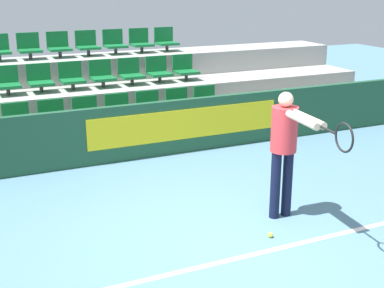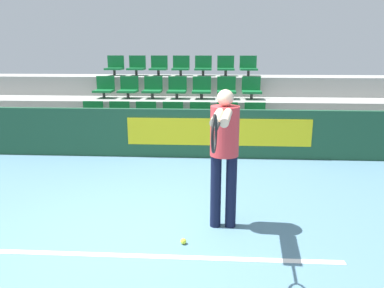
{
  "view_description": "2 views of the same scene",
  "coord_description": "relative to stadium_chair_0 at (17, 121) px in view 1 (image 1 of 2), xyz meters",
  "views": [
    {
      "loc": [
        -2.72,
        -4.98,
        3.04
      ],
      "look_at": [
        0.31,
        1.65,
        0.75
      ],
      "focal_mm": 50.0,
      "sensor_mm": 36.0,
      "label": 1
    },
    {
      "loc": [
        0.91,
        -3.8,
        2.11
      ],
      "look_at": [
        0.58,
        1.7,
        0.72
      ],
      "focal_mm": 35.0,
      "sensor_mm": 36.0,
      "label": 2
    }
  ],
  "objects": [
    {
      "name": "stadium_chair_9",
      "position": [
        1.19,
        1.07,
        0.48
      ],
      "size": [
        0.45,
        0.45,
        0.52
      ],
      "color": "#333333",
      "rests_on": "bleacher_tier_middle"
    },
    {
      "name": "stadium_chair_10",
      "position": [
        1.79,
        1.07,
        0.48
      ],
      "size": [
        0.45,
        0.45,
        0.52
      ],
      "color": "#333333",
      "rests_on": "bleacher_tier_middle"
    },
    {
      "name": "stadium_chair_11",
      "position": [
        2.38,
        1.07,
        0.48
      ],
      "size": [
        0.45,
        0.45,
        0.52
      ],
      "color": "#333333",
      "rests_on": "bleacher_tier_middle"
    },
    {
      "name": "stadium_chair_16",
      "position": [
        1.19,
        2.13,
        0.95
      ],
      "size": [
        0.45,
        0.45,
        0.52
      ],
      "color": "#333333",
      "rests_on": "bleacher_tier_back"
    },
    {
      "name": "stadium_chair_19",
      "position": [
        2.98,
        2.13,
        0.95
      ],
      "size": [
        0.45,
        0.45,
        0.52
      ],
      "color": "#333333",
      "rests_on": "bleacher_tier_back"
    },
    {
      "name": "stadium_chair_3",
      "position": [
        1.79,
        0.0,
        0.0
      ],
      "size": [
        0.45,
        0.45,
        0.52
      ],
      "color": "#333333",
      "rests_on": "bleacher_tier_front"
    },
    {
      "name": "stadium_chair_1",
      "position": [
        0.6,
        0.0,
        0.0
      ],
      "size": [
        0.45,
        0.45,
        0.52
      ],
      "color": "#333333",
      "rests_on": "bleacher_tier_front"
    },
    {
      "name": "stadium_chair_8",
      "position": [
        0.6,
        1.07,
        0.48
      ],
      "size": [
        0.45,
        0.45,
        0.52
      ],
      "color": "#333333",
      "rests_on": "bleacher_tier_middle"
    },
    {
      "name": "bleacher_tier_middle",
      "position": [
        1.79,
        0.94,
        -0.23
      ],
      "size": [
        11.59,
        1.07,
        0.95
      ],
      "color": "#9E9E99",
      "rests_on": "ground"
    },
    {
      "name": "stadium_chair_18",
      "position": [
        2.38,
        2.13,
        0.95
      ],
      "size": [
        0.45,
        0.45,
        0.52
      ],
      "color": "#333333",
      "rests_on": "bleacher_tier_back"
    },
    {
      "name": "tennis_ball",
      "position": [
        2.38,
        -4.23,
        -0.68
      ],
      "size": [
        0.07,
        0.07,
        0.07
      ],
      "color": "#CCDB33",
      "rests_on": "ground"
    },
    {
      "name": "stadium_chair_20",
      "position": [
        3.58,
        2.13,
        0.95
      ],
      "size": [
        0.45,
        0.45,
        0.52
      ],
      "color": "#333333",
      "rests_on": "bleacher_tier_back"
    },
    {
      "name": "stadium_chair_7",
      "position": [
        0.0,
        1.07,
        0.48
      ],
      "size": [
        0.45,
        0.45,
        0.52
      ],
      "color": "#333333",
      "rests_on": "bleacher_tier_middle"
    },
    {
      "name": "stadium_chair_2",
      "position": [
        1.19,
        0.0,
        0.0
      ],
      "size": [
        0.45,
        0.45,
        0.52
      ],
      "color": "#333333",
      "rests_on": "bleacher_tier_front"
    },
    {
      "name": "stadium_chair_4",
      "position": [
        2.38,
        0.0,
        0.0
      ],
      "size": [
        0.45,
        0.45,
        0.52
      ],
      "color": "#333333",
      "rests_on": "bleacher_tier_front"
    },
    {
      "name": "stadium_chair_17",
      "position": [
        1.79,
        2.13,
        0.95
      ],
      "size": [
        0.45,
        0.45,
        0.52
      ],
      "color": "#333333",
      "rests_on": "bleacher_tier_back"
    },
    {
      "name": "stadium_chair_0",
      "position": [
        0.0,
        0.0,
        0.0
      ],
      "size": [
        0.45,
        0.45,
        0.52
      ],
      "color": "#333333",
      "rests_on": "bleacher_tier_front"
    },
    {
      "name": "stadium_chair_13",
      "position": [
        3.58,
        1.07,
        0.48
      ],
      "size": [
        0.45,
        0.45,
        0.52
      ],
      "color": "#333333",
      "rests_on": "bleacher_tier_middle"
    },
    {
      "name": "stadium_chair_12",
      "position": [
        2.98,
        1.07,
        0.48
      ],
      "size": [
        0.45,
        0.45,
        0.52
      ],
      "color": "#333333",
      "rests_on": "bleacher_tier_middle"
    },
    {
      "name": "tennis_player",
      "position": [
        2.82,
        -3.83,
        0.34
      ],
      "size": [
        0.34,
        1.58,
        1.68
      ],
      "rotation": [
        0.0,
        0.0,
        -0.1
      ],
      "color": "black",
      "rests_on": "ground"
    },
    {
      "name": "stadium_chair_6",
      "position": [
        3.58,
        0.0,
        0.0
      ],
      "size": [
        0.45,
        0.45,
        0.52
      ],
      "color": "#333333",
      "rests_on": "bleacher_tier_front"
    },
    {
      "name": "court_baseline",
      "position": [
        1.79,
        -4.51,
        -0.71
      ],
      "size": [
        4.54,
        0.08,
        0.01
      ],
      "color": "white",
      "rests_on": "ground"
    },
    {
      "name": "bleacher_tier_front",
      "position": [
        1.79,
        -0.12,
        -0.47
      ],
      "size": [
        11.59,
        1.07,
        0.48
      ],
      "color": "#9E9E99",
      "rests_on": "ground"
    },
    {
      "name": "bleacher_tier_back",
      "position": [
        1.79,
        2.01,
        0.0
      ],
      "size": [
        11.59,
        1.07,
        1.43
      ],
      "color": "#9E9E99",
      "rests_on": "ground"
    },
    {
      "name": "ground_plane",
      "position": [
        1.79,
        -4.19,
        -0.71
      ],
      "size": [
        30.0,
        30.0,
        0.0
      ],
      "primitive_type": "plane",
      "color": "slate"
    },
    {
      "name": "barrier_wall",
      "position": [
        1.81,
        -0.74,
        -0.22
      ],
      "size": [
        11.99,
        0.14,
        0.97
      ],
      "color": "#1E4C33",
      "rests_on": "ground"
    },
    {
      "name": "stadium_chair_15",
      "position": [
        0.6,
        2.13,
        0.95
      ],
      "size": [
        0.45,
        0.45,
        0.52
      ],
      "color": "#333333",
      "rests_on": "bleacher_tier_back"
    },
    {
      "name": "stadium_chair_5",
      "position": [
        2.98,
        0.0,
        0.0
      ],
      "size": [
        0.45,
        0.45,
        0.52
      ],
      "color": "#333333",
      "rests_on": "bleacher_tier_front"
    }
  ]
}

